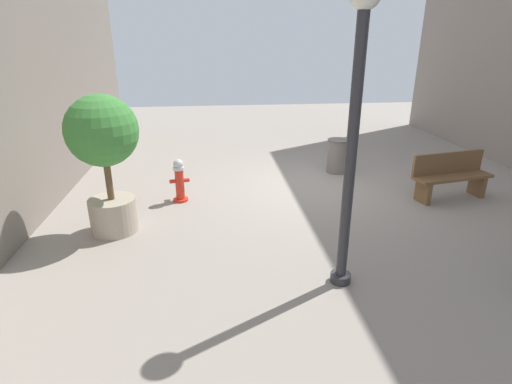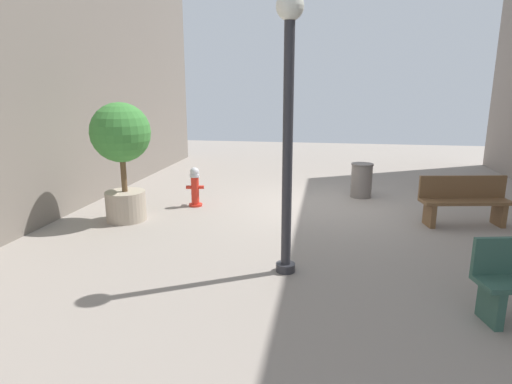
{
  "view_description": "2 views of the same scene",
  "coord_description": "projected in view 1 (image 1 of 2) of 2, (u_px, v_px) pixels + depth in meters",
  "views": [
    {
      "loc": [
        2.24,
        8.34,
        3.16
      ],
      "look_at": [
        1.47,
        1.61,
        0.54
      ],
      "focal_mm": 28.28,
      "sensor_mm": 36.0,
      "label": 1
    },
    {
      "loc": [
        0.01,
        9.52,
        2.58
      ],
      "look_at": [
        1.37,
        1.46,
        0.61
      ],
      "focal_mm": 30.01,
      "sensor_mm": 36.0,
      "label": 2
    }
  ],
  "objects": [
    {
      "name": "trash_bin",
      "position": [
        338.0,
        156.0,
        9.92
      ],
      "size": [
        0.53,
        0.53,
        0.83
      ],
      "color": "slate",
      "rests_on": "ground_plane"
    },
    {
      "name": "planter_tree",
      "position": [
        104.0,
        148.0,
        6.49
      ],
      "size": [
        1.15,
        1.15,
        2.34
      ],
      "color": "tan",
      "rests_on": "ground_plane"
    },
    {
      "name": "ground_plane",
      "position": [
        313.0,
        186.0,
        9.11
      ],
      "size": [
        23.4,
        23.4,
        0.0
      ],
      "primitive_type": "plane",
      "color": "gray"
    },
    {
      "name": "fire_hydrant",
      "position": [
        179.0,
        180.0,
        8.15
      ],
      "size": [
        0.41,
        0.37,
        0.89
      ],
      "color": "red",
      "rests_on": "ground_plane"
    },
    {
      "name": "street_lamp",
      "position": [
        355.0,
        111.0,
        4.72
      ],
      "size": [
        0.36,
        0.36,
        3.77
      ],
      "color": "#2D2D33",
      "rests_on": "ground_plane"
    },
    {
      "name": "bench_near",
      "position": [
        450.0,
        175.0,
        8.29
      ],
      "size": [
        1.75,
        0.75,
        0.95
      ],
      "color": "brown",
      "rests_on": "ground_plane"
    }
  ]
}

